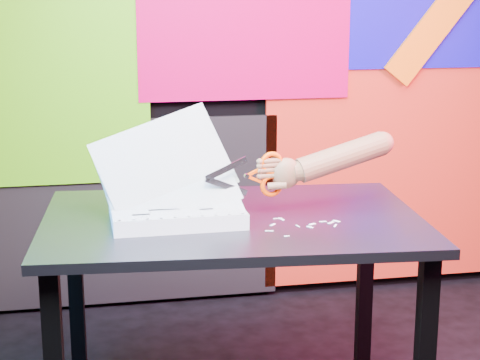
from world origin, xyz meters
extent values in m
cube|color=black|center=(0.00, 1.50, 1.35)|extent=(3.00, 0.01, 2.70)
cube|color=red|center=(0.65, 1.47, 0.85)|extent=(1.60, 0.02, 1.60)
cube|color=#C30049|center=(-0.25, 1.45, 1.35)|extent=(0.95, 0.02, 0.80)
cube|color=#52C60F|center=(-1.05, 1.46, 1.10)|extent=(0.75, 0.02, 1.00)
cube|color=black|center=(-0.75, 1.47, 0.45)|extent=(1.30, 0.02, 0.85)
cube|color=black|center=(-1.01, 0.65, 0.36)|extent=(0.05, 0.05, 0.72)
cube|color=black|center=(0.01, 0.56, 0.36)|extent=(0.05, 0.05, 0.72)
cube|color=#2F2F2F|center=(-0.53, 0.28, 0.73)|extent=(1.21, 0.86, 0.03)
cube|color=white|center=(-0.70, 0.28, 0.77)|extent=(0.39, 0.29, 0.05)
cube|color=white|center=(-0.70, 0.28, 0.80)|extent=(0.39, 0.29, 0.00)
cube|color=white|center=(-0.70, 0.28, 0.80)|extent=(0.39, 0.27, 0.12)
cube|color=white|center=(-0.71, 0.29, 0.83)|extent=(0.41, 0.27, 0.21)
cube|color=white|center=(-0.72, 0.31, 0.87)|extent=(0.44, 0.23, 0.29)
cube|color=white|center=(-0.73, 0.32, 0.92)|extent=(0.45, 0.20, 0.34)
cylinder|color=black|center=(-0.88, 0.14, 0.80)|extent=(0.01, 0.01, 0.00)
cylinder|color=black|center=(-0.84, 0.14, 0.80)|extent=(0.01, 0.01, 0.00)
cylinder|color=black|center=(-0.80, 0.14, 0.80)|extent=(0.01, 0.01, 0.00)
cylinder|color=black|center=(-0.76, 0.14, 0.80)|extent=(0.01, 0.01, 0.00)
cylinder|color=black|center=(-0.72, 0.15, 0.80)|extent=(0.01, 0.01, 0.00)
cylinder|color=black|center=(-0.68, 0.15, 0.80)|extent=(0.01, 0.01, 0.00)
cylinder|color=black|center=(-0.64, 0.15, 0.80)|extent=(0.01, 0.01, 0.00)
cylinder|color=black|center=(-0.60, 0.15, 0.80)|extent=(0.01, 0.01, 0.00)
cylinder|color=black|center=(-0.56, 0.15, 0.80)|extent=(0.01, 0.01, 0.00)
cylinder|color=black|center=(-0.52, 0.15, 0.80)|extent=(0.01, 0.01, 0.00)
cylinder|color=black|center=(-0.88, 0.41, 0.80)|extent=(0.01, 0.01, 0.00)
cylinder|color=black|center=(-0.84, 0.41, 0.80)|extent=(0.01, 0.01, 0.00)
cylinder|color=black|center=(-0.80, 0.41, 0.80)|extent=(0.01, 0.01, 0.00)
cylinder|color=black|center=(-0.76, 0.41, 0.80)|extent=(0.01, 0.01, 0.00)
cylinder|color=black|center=(-0.72, 0.41, 0.80)|extent=(0.01, 0.01, 0.00)
cylinder|color=black|center=(-0.68, 0.41, 0.80)|extent=(0.01, 0.01, 0.00)
cylinder|color=black|center=(-0.64, 0.41, 0.80)|extent=(0.01, 0.01, 0.00)
cylinder|color=black|center=(-0.60, 0.41, 0.80)|extent=(0.01, 0.01, 0.00)
cylinder|color=black|center=(-0.56, 0.41, 0.80)|extent=(0.01, 0.01, 0.00)
cylinder|color=black|center=(-0.53, 0.41, 0.80)|extent=(0.01, 0.01, 0.00)
cube|color=black|center=(-0.79, 0.33, 0.80)|extent=(0.07, 0.01, 0.00)
cube|color=black|center=(-0.68, 0.31, 0.80)|extent=(0.05, 0.01, 0.00)
cube|color=black|center=(-0.74, 0.24, 0.80)|extent=(0.09, 0.01, 0.00)
cube|color=black|center=(-0.62, 0.22, 0.80)|extent=(0.04, 0.01, 0.00)
cube|color=black|center=(-0.81, 0.19, 0.80)|extent=(0.05, 0.01, 0.00)
cube|color=black|center=(-0.65, 0.36, 0.80)|extent=(0.06, 0.01, 0.00)
cube|color=#B0B0B0|center=(-0.55, 0.26, 0.91)|extent=(0.13, 0.02, 0.07)
cube|color=#B0B0B0|center=(-0.55, 0.26, 0.85)|extent=(0.13, 0.02, 0.07)
cylinder|color=#B0B0B0|center=(-0.49, 0.27, 0.88)|extent=(0.02, 0.01, 0.01)
cube|color=#F84504|center=(-0.46, 0.27, 0.87)|extent=(0.05, 0.02, 0.03)
cube|color=#F84504|center=(-0.46, 0.27, 0.89)|extent=(0.05, 0.02, 0.03)
torus|color=#F84504|center=(-0.41, 0.28, 0.91)|extent=(0.07, 0.02, 0.07)
torus|color=#F84504|center=(-0.41, 0.28, 0.85)|extent=(0.07, 0.02, 0.07)
ellipsoid|color=brown|center=(-0.36, 0.28, 0.88)|extent=(0.09, 0.05, 0.10)
cylinder|color=brown|center=(-0.41, 0.28, 0.88)|extent=(0.07, 0.03, 0.02)
cylinder|color=brown|center=(-0.41, 0.28, 0.89)|extent=(0.07, 0.02, 0.02)
cylinder|color=brown|center=(-0.41, 0.28, 0.91)|extent=(0.06, 0.02, 0.02)
cylinder|color=brown|center=(-0.41, 0.28, 0.92)|extent=(0.06, 0.02, 0.02)
cylinder|color=brown|center=(-0.39, 0.27, 0.85)|extent=(0.06, 0.03, 0.03)
cylinder|color=brown|center=(-0.31, 0.29, 0.88)|extent=(0.06, 0.07, 0.06)
cylinder|color=brown|center=(-0.18, 0.30, 0.92)|extent=(0.30, 0.11, 0.15)
sphere|color=brown|center=(-0.04, 0.31, 0.96)|extent=(0.07, 0.07, 0.07)
cube|color=silver|center=(-0.45, 0.12, 0.75)|extent=(0.03, 0.01, 0.00)
cube|color=silver|center=(-0.25, 0.13, 0.75)|extent=(0.02, 0.03, 0.00)
cube|color=silver|center=(-0.32, 0.13, 0.75)|extent=(0.02, 0.02, 0.00)
cube|color=silver|center=(-0.31, 0.16, 0.75)|extent=(0.02, 0.02, 0.00)
cube|color=silver|center=(-0.38, 0.22, 0.75)|extent=(0.01, 0.02, 0.00)
cube|color=silver|center=(-0.41, 0.06, 0.75)|extent=(0.02, 0.01, 0.00)
cube|color=silver|center=(-0.43, 0.18, 0.75)|extent=(0.02, 0.02, 0.00)
cube|color=silver|center=(-0.40, 0.24, 0.75)|extent=(0.03, 0.01, 0.00)
cube|color=silver|center=(-0.23, 0.18, 0.75)|extent=(0.02, 0.03, 0.00)
cube|color=silver|center=(-0.25, 0.16, 0.75)|extent=(0.03, 0.02, 0.00)
cube|color=silver|center=(-0.36, 0.15, 0.75)|extent=(0.01, 0.02, 0.00)
cube|color=silver|center=(-0.27, 0.18, 0.75)|extent=(0.02, 0.01, 0.00)
camera|label=1|loc=(-0.96, -2.04, 1.43)|focal=60.00mm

